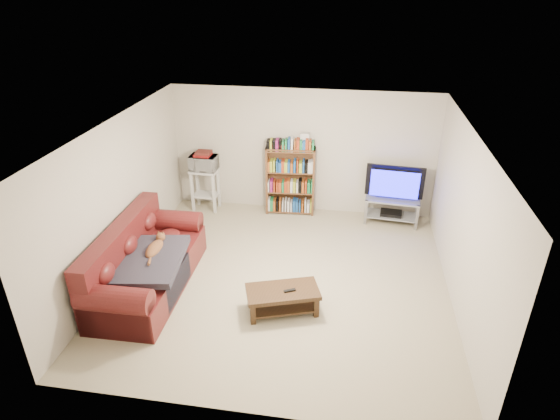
% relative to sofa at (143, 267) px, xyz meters
% --- Properties ---
extents(floor, '(5.00, 5.00, 0.00)m').
position_rel_sofa_xyz_m(floor, '(2.02, 0.49, -0.35)').
color(floor, tan).
rests_on(floor, ground).
extents(ceiling, '(5.00, 5.00, 0.00)m').
position_rel_sofa_xyz_m(ceiling, '(2.02, 0.49, 2.05)').
color(ceiling, white).
rests_on(ceiling, ground).
extents(wall_back, '(5.00, 0.00, 5.00)m').
position_rel_sofa_xyz_m(wall_back, '(2.02, 2.99, 0.85)').
color(wall_back, beige).
rests_on(wall_back, ground).
extents(wall_front, '(5.00, 0.00, 5.00)m').
position_rel_sofa_xyz_m(wall_front, '(2.02, -2.01, 0.85)').
color(wall_front, beige).
rests_on(wall_front, ground).
extents(wall_left, '(0.00, 5.00, 5.00)m').
position_rel_sofa_xyz_m(wall_left, '(-0.48, 0.49, 0.85)').
color(wall_left, beige).
rests_on(wall_left, ground).
extents(wall_right, '(0.00, 5.00, 5.00)m').
position_rel_sofa_xyz_m(wall_right, '(4.52, 0.49, 0.85)').
color(wall_right, beige).
rests_on(wall_right, ground).
extents(sofa, '(1.06, 2.39, 1.01)m').
position_rel_sofa_xyz_m(sofa, '(0.00, 0.00, 0.00)').
color(sofa, '#551616').
rests_on(sofa, floor).
extents(blanket, '(1.03, 1.27, 0.20)m').
position_rel_sofa_xyz_m(blanket, '(0.20, -0.16, 0.23)').
color(blanket, '#2F2B37').
rests_on(blanket, sofa).
extents(cat, '(0.27, 0.65, 0.19)m').
position_rel_sofa_xyz_m(cat, '(0.19, 0.06, 0.29)').
color(cat, brown).
rests_on(cat, sofa).
extents(coffee_table, '(1.10, 0.79, 0.36)m').
position_rel_sofa_xyz_m(coffee_table, '(2.14, -0.26, -0.10)').
color(coffee_table, '#342212').
rests_on(coffee_table, floor).
extents(remote, '(0.17, 0.11, 0.02)m').
position_rel_sofa_xyz_m(remote, '(2.24, -0.27, 0.02)').
color(remote, black).
rests_on(remote, coffee_table).
extents(tv_stand, '(1.02, 0.53, 0.49)m').
position_rel_sofa_xyz_m(tv_stand, '(3.77, 2.67, -0.01)').
color(tv_stand, '#999EA3').
rests_on(tv_stand, floor).
extents(television, '(1.07, 0.24, 0.61)m').
position_rel_sofa_xyz_m(television, '(3.77, 2.67, 0.45)').
color(television, black).
rests_on(television, tv_stand).
extents(dvd_player, '(0.42, 0.31, 0.06)m').
position_rel_sofa_xyz_m(dvd_player, '(3.77, 2.67, -0.16)').
color(dvd_player, black).
rests_on(dvd_player, tv_stand).
extents(bookshelf, '(0.95, 0.35, 1.34)m').
position_rel_sofa_xyz_m(bookshelf, '(1.82, 2.79, 0.34)').
color(bookshelf, brown).
rests_on(bookshelf, floor).
extents(shelf_clutter, '(0.69, 0.25, 0.28)m').
position_rel_sofa_xyz_m(shelf_clutter, '(1.92, 2.81, 1.10)').
color(shelf_clutter, silver).
rests_on(shelf_clutter, bookshelf).
extents(microwave_stand, '(0.54, 0.40, 0.84)m').
position_rel_sofa_xyz_m(microwave_stand, '(0.14, 2.68, 0.19)').
color(microwave_stand, silver).
rests_on(microwave_stand, floor).
extents(microwave, '(0.53, 0.37, 0.29)m').
position_rel_sofa_xyz_m(microwave, '(0.14, 2.68, 0.63)').
color(microwave, silver).
rests_on(microwave, microwave_stand).
extents(game_boxes, '(0.31, 0.28, 0.05)m').
position_rel_sofa_xyz_m(game_boxes, '(0.14, 2.68, 0.80)').
color(game_boxes, maroon).
rests_on(game_boxes, microwave).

